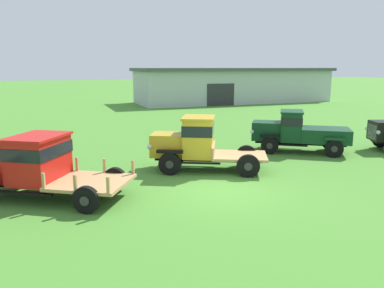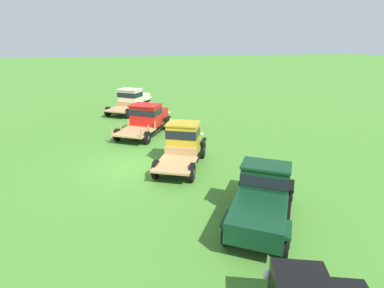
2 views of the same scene
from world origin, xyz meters
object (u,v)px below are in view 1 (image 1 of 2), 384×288
Objects in this scene: vintage_truck_midrow_center at (195,142)px; vintage_truck_far_side at (298,131)px; farm_shed at (234,85)px; vintage_truck_second_in_line at (33,164)px.

vintage_truck_far_side is at bearing 12.59° from vintage_truck_midrow_center.
farm_shed is at bearing 69.56° from vintage_truck_far_side.
vintage_truck_far_side reaches higher than vintage_truck_second_in_line.
vintage_truck_second_in_line is 6.17m from vintage_truck_midrow_center.
vintage_truck_second_in_line is at bearing -168.60° from vintage_truck_far_side.
vintage_truck_second_in_line is (-21.60, -28.03, -0.97)m from farm_shed.
vintage_truck_midrow_center reaches higher than vintage_truck_second_in_line.
farm_shed is at bearing 60.03° from vintage_truck_midrow_center.
farm_shed is 4.79× the size of vintage_truck_midrow_center.
farm_shed is at bearing 52.38° from vintage_truck_second_in_line.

